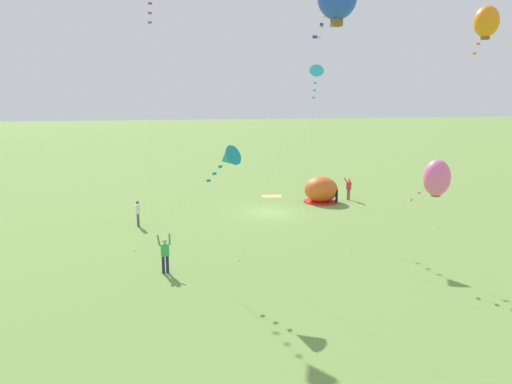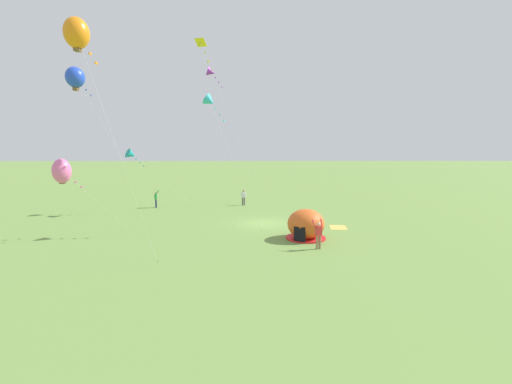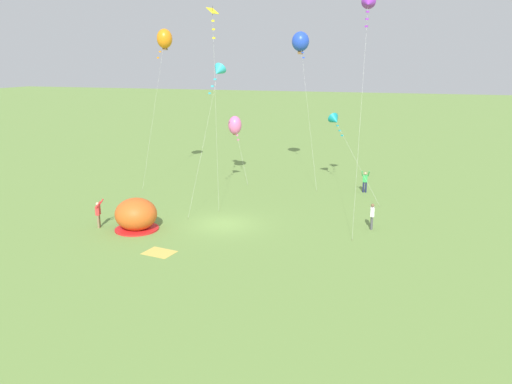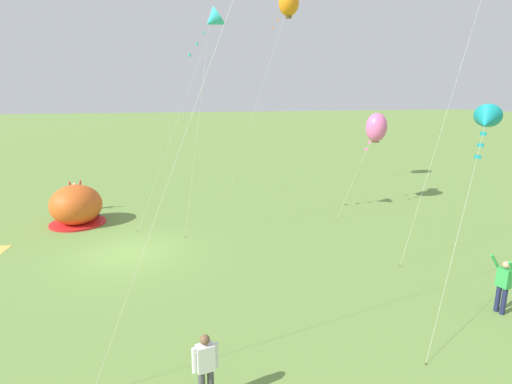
# 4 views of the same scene
# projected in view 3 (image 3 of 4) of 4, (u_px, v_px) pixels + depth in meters

# --- Properties ---
(ground_plane) EXTENTS (300.00, 300.00, 0.00)m
(ground_plane) POSITION_uv_depth(u_px,v_px,m) (224.00, 224.00, 33.35)
(ground_plane) COLOR olive
(popup_tent) EXTENTS (2.81, 2.81, 2.10)m
(popup_tent) POSITION_uv_depth(u_px,v_px,m) (136.00, 215.00, 32.03)
(popup_tent) COLOR #D8591E
(popup_tent) RESTS_ON ground
(picnic_blanket) EXTENTS (1.87, 1.53, 0.01)m
(picnic_blanket) POSITION_uv_depth(u_px,v_px,m) (159.00, 253.00, 28.39)
(picnic_blanket) COLOR gold
(picnic_blanket) RESTS_ON ground
(person_with_toddler) EXTENTS (0.29, 0.59, 1.72)m
(person_with_toddler) POSITION_uv_depth(u_px,v_px,m) (372.00, 215.00, 32.12)
(person_with_toddler) COLOR #4C4C51
(person_with_toddler) RESTS_ON ground
(person_arms_raised) EXTENTS (0.68, 0.51, 1.89)m
(person_arms_raised) POSITION_uv_depth(u_px,v_px,m) (365.00, 181.00, 41.18)
(person_arms_raised) COLOR #1E2347
(person_arms_raised) RESTS_ON ground
(person_near_tent) EXTENTS (0.58, 0.70, 1.89)m
(person_near_tent) POSITION_uv_depth(u_px,v_px,m) (98.00, 213.00, 32.42)
(person_near_tent) COLOR #8C7251
(person_near_tent) RESTS_ON ground
(kite_pink) EXTENTS (3.14, 4.28, 5.63)m
(kite_pink) POSITION_uv_depth(u_px,v_px,m) (235.00, 125.00, 46.68)
(kite_pink) COLOR silver
(kite_pink) RESTS_ON ground
(kite_orange) EXTENTS (1.32, 4.69, 13.24)m
(kite_orange) POSITION_uv_depth(u_px,v_px,m) (165.00, 39.00, 42.50)
(kite_orange) COLOR silver
(kite_orange) RESTS_ON ground
(kite_yellow) EXTENTS (1.52, 2.68, 14.29)m
(kite_yellow) POSITION_uv_depth(u_px,v_px,m) (213.00, 21.00, 34.89)
(kite_yellow) COLOR silver
(kite_yellow) RESTS_ON ground
(kite_purple) EXTENTS (1.00, 6.29, 14.75)m
(kite_purple) POSITION_uv_depth(u_px,v_px,m) (368.00, 4.00, 32.12)
(kite_purple) COLOR silver
(kite_purple) RESTS_ON ground
(kite_cyan) EXTENTS (1.47, 4.54, 10.46)m
(kite_cyan) POSITION_uv_depth(u_px,v_px,m) (218.00, 71.00, 35.28)
(kite_cyan) COLOR silver
(kite_cyan) RESTS_ON ground
(kite_teal) EXTENTS (5.19, 6.04, 6.34)m
(kite_teal) POSITION_uv_depth(u_px,v_px,m) (335.00, 120.00, 42.14)
(kite_teal) COLOR silver
(kite_teal) RESTS_ON ground
(kite_blue) EXTENTS (3.71, 6.19, 13.13)m
(kite_blue) POSITION_uv_depth(u_px,v_px,m) (300.00, 42.00, 44.45)
(kite_blue) COLOR silver
(kite_blue) RESTS_ON ground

